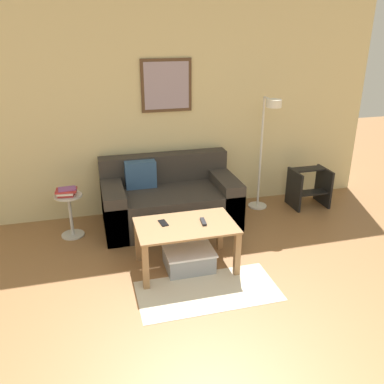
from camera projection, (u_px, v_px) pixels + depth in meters
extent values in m
cube|color=beige|center=(159.00, 110.00, 4.89)|extent=(5.60, 0.06, 2.55)
cube|color=#513823|center=(166.00, 86.00, 4.76)|extent=(0.60, 0.02, 0.61)
cube|color=#A393A8|center=(167.00, 86.00, 4.75)|extent=(0.53, 0.01, 0.54)
cube|color=beige|center=(208.00, 291.00, 3.66)|extent=(1.27, 0.62, 0.01)
cube|color=#38332D|center=(170.00, 207.00, 4.84)|extent=(1.57, 0.87, 0.44)
cube|color=#38332D|center=(164.00, 167.00, 4.99)|extent=(1.57, 0.20, 0.34)
cube|color=#38332D|center=(114.00, 208.00, 4.66)|extent=(0.24, 0.87, 0.56)
cube|color=#38332D|center=(223.00, 196.00, 4.98)|extent=(0.24, 0.87, 0.56)
cube|color=#335684|center=(141.00, 174.00, 4.77)|extent=(0.36, 0.14, 0.32)
cube|color=#997047|center=(186.00, 226.00, 3.87)|extent=(0.95, 0.58, 0.02)
cube|color=#997047|center=(146.00, 267.00, 3.63)|extent=(0.06, 0.06, 0.44)
cube|color=#997047|center=(237.00, 254.00, 3.84)|extent=(0.06, 0.06, 0.44)
cube|color=#997047|center=(138.00, 240.00, 4.08)|extent=(0.06, 0.06, 0.44)
cube|color=#997047|center=(220.00, 230.00, 4.29)|extent=(0.06, 0.06, 0.44)
cube|color=gray|center=(189.00, 259.00, 4.00)|extent=(0.45, 0.38, 0.19)
cube|color=silver|center=(189.00, 250.00, 3.96)|extent=(0.48, 0.40, 0.02)
cylinder|color=white|center=(257.00, 206.00, 5.38)|extent=(0.24, 0.24, 0.02)
cylinder|color=white|center=(261.00, 154.00, 5.11)|extent=(0.03, 0.03, 1.41)
cylinder|color=white|center=(269.00, 99.00, 4.73)|extent=(0.02, 0.26, 0.02)
cylinder|color=white|center=(274.00, 103.00, 4.63)|extent=(0.18, 0.18, 0.09)
cylinder|color=silver|center=(73.00, 235.00, 4.64)|extent=(0.26, 0.26, 0.01)
cylinder|color=silver|center=(71.00, 216.00, 4.55)|extent=(0.04, 0.04, 0.47)
cylinder|color=silver|center=(68.00, 196.00, 4.46)|extent=(0.30, 0.30, 0.02)
cube|color=#B73333|center=(66.00, 194.00, 4.45)|extent=(0.19, 0.18, 0.03)
cube|color=silver|center=(66.00, 193.00, 4.43)|extent=(0.19, 0.19, 0.02)
cube|color=#B73333|center=(66.00, 190.00, 4.44)|extent=(0.24, 0.18, 0.02)
cube|color=#8C4C93|center=(67.00, 189.00, 4.43)|extent=(0.20, 0.14, 0.01)
cube|color=#232328|center=(203.00, 222.00, 3.91)|extent=(0.05, 0.15, 0.02)
cube|color=black|center=(163.00, 223.00, 3.89)|extent=(0.08, 0.15, 0.01)
cube|color=black|center=(294.00, 189.00, 5.28)|extent=(0.03, 0.38, 0.50)
cube|color=black|center=(324.00, 186.00, 5.38)|extent=(0.03, 0.38, 0.50)
cube|color=black|center=(311.00, 193.00, 5.28)|extent=(0.40, 0.17, 0.02)
cube|color=black|center=(308.00, 169.00, 5.30)|extent=(0.40, 0.17, 0.02)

